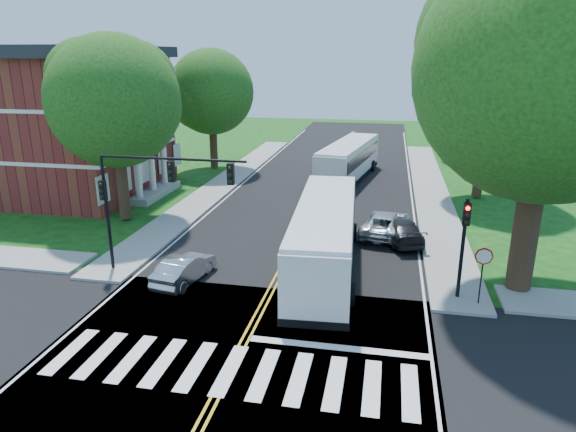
% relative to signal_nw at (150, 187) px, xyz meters
% --- Properties ---
extents(ground, '(140.00, 140.00, 0.00)m').
position_rel_signal_nw_xyz_m(ground, '(5.86, -6.43, -4.38)').
color(ground, '#124010').
rests_on(ground, ground).
extents(road, '(14.00, 96.00, 0.01)m').
position_rel_signal_nw_xyz_m(road, '(5.86, 11.57, -4.37)').
color(road, black).
rests_on(road, ground).
extents(cross_road, '(60.00, 12.00, 0.01)m').
position_rel_signal_nw_xyz_m(cross_road, '(5.86, -6.43, -4.37)').
color(cross_road, black).
rests_on(cross_road, ground).
extents(center_line, '(0.36, 70.00, 0.01)m').
position_rel_signal_nw_xyz_m(center_line, '(5.86, 15.57, -4.36)').
color(center_line, gold).
rests_on(center_line, road).
extents(edge_line_w, '(0.12, 70.00, 0.01)m').
position_rel_signal_nw_xyz_m(edge_line_w, '(-0.94, 15.57, -4.36)').
color(edge_line_w, silver).
rests_on(edge_line_w, road).
extents(edge_line_e, '(0.12, 70.00, 0.01)m').
position_rel_signal_nw_xyz_m(edge_line_e, '(12.66, 15.57, -4.36)').
color(edge_line_e, silver).
rests_on(edge_line_e, road).
extents(crosswalk, '(12.60, 3.00, 0.01)m').
position_rel_signal_nw_xyz_m(crosswalk, '(5.86, -6.93, -4.36)').
color(crosswalk, silver).
rests_on(crosswalk, road).
extents(stop_bar, '(6.60, 0.40, 0.01)m').
position_rel_signal_nw_xyz_m(stop_bar, '(9.36, -4.83, -4.36)').
color(stop_bar, silver).
rests_on(stop_bar, road).
extents(sidewalk_nw, '(2.60, 40.00, 0.15)m').
position_rel_signal_nw_xyz_m(sidewalk_nw, '(-2.44, 18.57, -4.30)').
color(sidewalk_nw, gray).
rests_on(sidewalk_nw, ground).
extents(sidewalk_ne, '(2.60, 40.00, 0.15)m').
position_rel_signal_nw_xyz_m(sidewalk_ne, '(14.16, 18.57, -4.30)').
color(sidewalk_ne, gray).
rests_on(sidewalk_ne, ground).
extents(tree_ne_big, '(10.80, 10.80, 14.91)m').
position_rel_signal_nw_xyz_m(tree_ne_big, '(16.86, 1.57, 5.24)').
color(tree_ne_big, '#332114').
rests_on(tree_ne_big, ground).
extents(tree_west_near, '(8.00, 8.00, 11.40)m').
position_rel_signal_nw_xyz_m(tree_west_near, '(-5.64, 7.57, 3.15)').
color(tree_west_near, '#332114').
rests_on(tree_west_near, ground).
extents(tree_west_far, '(7.60, 7.60, 10.67)m').
position_rel_signal_nw_xyz_m(tree_west_far, '(-5.14, 23.57, 2.62)').
color(tree_west_far, '#332114').
rests_on(tree_west_far, ground).
extents(tree_east_mid, '(8.40, 8.40, 11.93)m').
position_rel_signal_nw_xyz_m(tree_east_mid, '(17.36, 17.57, 3.48)').
color(tree_east_mid, '#332114').
rests_on(tree_east_mid, ground).
extents(tree_east_far, '(7.20, 7.20, 10.34)m').
position_rel_signal_nw_xyz_m(tree_east_far, '(18.36, 33.57, 2.48)').
color(tree_east_far, '#332114').
rests_on(tree_east_far, ground).
extents(brick_building, '(20.00, 13.00, 10.80)m').
position_rel_signal_nw_xyz_m(brick_building, '(-16.10, 13.57, 1.04)').
color(brick_building, maroon).
rests_on(brick_building, ground).
extents(signal_nw, '(7.15, 0.46, 5.66)m').
position_rel_signal_nw_xyz_m(signal_nw, '(0.00, 0.00, 0.00)').
color(signal_nw, black).
rests_on(signal_nw, ground).
extents(signal_ne, '(0.30, 0.46, 4.40)m').
position_rel_signal_nw_xyz_m(signal_ne, '(14.06, 0.01, -1.41)').
color(signal_ne, black).
rests_on(signal_ne, ground).
extents(stop_sign, '(0.76, 0.08, 2.53)m').
position_rel_signal_nw_xyz_m(stop_sign, '(14.86, -0.45, -2.35)').
color(stop_sign, black).
rests_on(stop_sign, ground).
extents(bus_lead, '(3.67, 12.93, 3.31)m').
position_rel_signal_nw_xyz_m(bus_lead, '(7.90, 2.34, -2.62)').
color(bus_lead, silver).
rests_on(bus_lead, road).
extents(bus_follow, '(4.59, 12.34, 3.13)m').
position_rel_signal_nw_xyz_m(bus_follow, '(7.47, 21.73, -2.72)').
color(bus_follow, silver).
rests_on(bus_follow, road).
extents(hatchback, '(1.98, 4.08, 1.29)m').
position_rel_signal_nw_xyz_m(hatchback, '(1.67, -0.50, -3.72)').
color(hatchback, '#B4B6BB').
rests_on(hatchback, road).
extents(suv, '(3.15, 5.42, 1.42)m').
position_rel_signal_nw_xyz_m(suv, '(10.81, 7.97, -3.66)').
color(suv, silver).
rests_on(suv, road).
extents(dark_sedan, '(2.90, 4.90, 1.33)m').
position_rel_signal_nw_xyz_m(dark_sedan, '(11.72, 7.03, -3.70)').
color(dark_sedan, black).
rests_on(dark_sedan, road).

